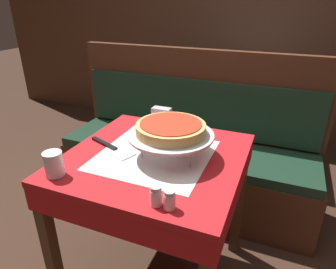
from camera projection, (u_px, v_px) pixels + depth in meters
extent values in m
cube|color=red|center=(155.00, 158.00, 1.31)|extent=(0.75, 0.75, 0.03)
cube|color=white|center=(155.00, 155.00, 1.30)|extent=(0.47, 0.47, 0.00)
cube|color=red|center=(155.00, 171.00, 1.34)|extent=(0.75, 0.75, 0.10)
cube|color=#4C331E|center=(52.00, 253.00, 1.29)|extent=(0.05, 0.05, 0.70)
cube|color=#4C331E|center=(129.00, 174.00, 1.87)|extent=(0.05, 0.05, 0.70)
cube|color=#4C331E|center=(239.00, 200.00, 1.63)|extent=(0.05, 0.05, 0.70)
cube|color=#194799|center=(249.00, 79.00, 2.52)|extent=(0.79, 0.79, 0.03)
cube|color=white|center=(249.00, 78.00, 2.52)|extent=(0.49, 0.49, 0.00)
cube|color=#194799|center=(247.00, 89.00, 2.56)|extent=(0.78, 0.78, 0.14)
cube|color=#4C331E|center=(194.00, 129.00, 2.50)|extent=(0.05, 0.05, 0.71)
cube|color=#4C331E|center=(284.00, 143.00, 2.26)|extent=(0.05, 0.05, 0.71)
cube|color=#4C331E|center=(215.00, 103.00, 3.10)|extent=(0.05, 0.05, 0.71)
cube|color=#4C331E|center=(288.00, 112.00, 2.86)|extent=(0.05, 0.05, 0.71)
cube|color=#4C2819|center=(185.00, 176.00, 2.14)|extent=(1.73, 0.50, 0.39)
cube|color=#193323|center=(186.00, 148.00, 2.04)|extent=(1.70, 0.49, 0.06)
cube|color=#4C2819|center=(197.00, 93.00, 2.09)|extent=(1.73, 0.06, 0.60)
cube|color=#193323|center=(195.00, 107.00, 2.09)|extent=(1.66, 0.02, 0.38)
cube|color=#4C2D1E|center=(244.00, 15.00, 2.88)|extent=(6.00, 0.04, 2.40)
cylinder|color=#ADADB2|center=(181.00, 135.00, 1.38)|extent=(0.01, 0.01, 0.09)
cylinder|color=#ADADB2|center=(142.00, 148.00, 1.26)|extent=(0.01, 0.01, 0.09)
cylinder|color=#ADADB2|center=(190.00, 157.00, 1.19)|extent=(0.01, 0.01, 0.09)
cylinder|color=#ADADB2|center=(171.00, 138.00, 1.26)|extent=(0.25, 0.25, 0.01)
cylinder|color=silver|center=(171.00, 136.00, 1.26)|extent=(0.35, 0.35, 0.01)
cylinder|color=silver|center=(171.00, 134.00, 1.25)|extent=(0.36, 0.36, 0.01)
cylinder|color=tan|center=(171.00, 129.00, 1.24)|extent=(0.29, 0.29, 0.04)
cylinder|color=red|center=(171.00, 124.00, 1.23)|extent=(0.26, 0.26, 0.01)
cube|color=#BCBCC1|center=(122.00, 154.00, 1.30)|extent=(0.12, 0.11, 0.00)
cube|color=black|center=(104.00, 144.00, 1.39)|extent=(0.17, 0.08, 0.01)
cylinder|color=silver|center=(54.00, 164.00, 1.13)|extent=(0.07, 0.07, 0.10)
cylinder|color=silver|center=(156.00, 198.00, 0.98)|extent=(0.04, 0.04, 0.06)
cylinder|color=#B7B7BC|center=(156.00, 188.00, 0.96)|extent=(0.04, 0.04, 0.02)
cylinder|color=silver|center=(170.00, 201.00, 0.96)|extent=(0.04, 0.04, 0.05)
cylinder|color=#B7B7BC|center=(170.00, 193.00, 0.95)|extent=(0.04, 0.04, 0.01)
cube|color=#B2B2B7|center=(162.00, 116.00, 1.60)|extent=(0.10, 0.05, 0.09)
cube|color=black|center=(249.00, 78.00, 2.44)|extent=(0.11, 0.11, 0.03)
cylinder|color=black|center=(250.00, 69.00, 2.41)|extent=(0.01, 0.01, 0.11)
cylinder|color=red|center=(250.00, 70.00, 2.44)|extent=(0.04, 0.04, 0.09)
cylinder|color=white|center=(246.00, 71.00, 2.41)|extent=(0.04, 0.04, 0.09)
cylinder|color=gold|center=(253.00, 72.00, 2.39)|extent=(0.04, 0.04, 0.09)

